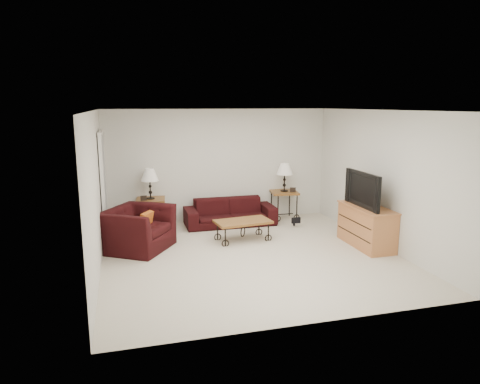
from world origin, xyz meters
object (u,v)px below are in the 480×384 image
(tv_stand, at_px, (366,226))
(television, at_px, (368,189))
(sofa, at_px, (230,212))
(side_table_right, at_px, (284,205))
(coffee_table, at_px, (243,230))
(lamp_right, at_px, (284,177))
(side_table_left, at_px, (151,214))
(lamp_left, at_px, (150,184))
(backpack, at_px, (294,218))
(armchair, at_px, (138,229))

(tv_stand, bearing_deg, television, -180.00)
(television, bearing_deg, sofa, -134.75)
(side_table_right, distance_m, coffee_table, 1.88)
(lamp_right, relative_size, television, 0.58)
(side_table_left, xyz_separation_m, lamp_left, (0.00, 0.00, 0.64))
(lamp_right, relative_size, coffee_table, 0.61)
(coffee_table, bearing_deg, television, -23.75)
(side_table_left, height_order, television, television)
(side_table_left, relative_size, backpack, 1.69)
(coffee_table, distance_m, backpack, 1.50)
(sofa, xyz_separation_m, backpack, (1.32, -0.46, -0.10))
(side_table_left, bearing_deg, tv_stand, -30.67)
(lamp_left, relative_size, backpack, 1.69)
(armchair, xyz_separation_m, tv_stand, (4.11, -0.92, -0.00))
(backpack, bearing_deg, lamp_right, 93.46)
(side_table_left, distance_m, lamp_left, 0.64)
(side_table_right, xyz_separation_m, television, (0.76, -2.24, 0.75))
(side_table_right, xyz_separation_m, lamp_left, (-3.00, 0.00, 0.64))
(television, bearing_deg, coffee_table, -113.75)
(lamp_right, xyz_separation_m, coffee_table, (-1.34, -1.31, -0.78))
(coffee_table, bearing_deg, tv_stand, -23.55)
(tv_stand, bearing_deg, lamp_right, 109.19)
(armchair, relative_size, television, 1.04)
(armchair, bearing_deg, side_table_right, -35.52)
(side_table_left, distance_m, side_table_right, 3.00)
(side_table_right, distance_m, armchair, 3.58)
(sofa, height_order, tv_stand, tv_stand)
(armchair, bearing_deg, sofa, -27.58)
(lamp_left, bearing_deg, tv_stand, -30.67)
(armchair, bearing_deg, tv_stand, -69.80)
(sofa, relative_size, side_table_right, 3.02)
(side_table_right, height_order, tv_stand, tv_stand)
(side_table_right, xyz_separation_m, lamp_right, (0.00, 0.00, 0.65))
(backpack, bearing_deg, coffee_table, -149.68)
(side_table_left, bearing_deg, side_table_right, -0.00)
(side_table_left, height_order, side_table_right, side_table_right)
(tv_stand, xyz_separation_m, television, (-0.02, -0.00, 0.70))
(lamp_right, relative_size, backpack, 1.70)
(lamp_right, distance_m, armchair, 3.63)
(television, bearing_deg, side_table_right, -161.27)
(side_table_right, bearing_deg, sofa, -172.23)
(lamp_left, height_order, armchair, lamp_left)
(sofa, distance_m, lamp_right, 1.50)
(sofa, relative_size, lamp_left, 3.05)
(lamp_left, distance_m, coffee_table, 2.25)
(side_table_left, bearing_deg, sofa, -6.12)
(side_table_right, height_order, backpack, side_table_right)
(sofa, distance_m, backpack, 1.40)
(side_table_right, height_order, television, television)
(side_table_left, xyz_separation_m, lamp_right, (3.00, -0.00, 0.65))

